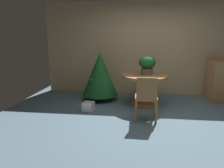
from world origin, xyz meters
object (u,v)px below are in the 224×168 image
at_px(round_dining_table, 144,84).
at_px(holiday_tree, 100,74).
at_px(gift_box_cream, 88,107).
at_px(wooden_cabinet, 218,81).
at_px(flower_vase, 147,64).
at_px(wooden_chair_near, 146,96).

bearing_deg(round_dining_table, holiday_tree, 164.79).
distance_m(gift_box_cream, wooden_cabinet, 3.40).
bearing_deg(holiday_tree, flower_vase, -11.25).
relative_size(round_dining_table, wooden_chair_near, 1.26).
bearing_deg(wooden_cabinet, holiday_tree, -173.77).
xyz_separation_m(flower_vase, gift_box_cream, (-1.30, -0.66, -0.89)).
bearing_deg(wooden_chair_near, holiday_tree, 130.55).
bearing_deg(round_dining_table, wooden_cabinet, 18.66).
bearing_deg(gift_box_cream, holiday_tree, 82.96).
distance_m(wooden_chair_near, gift_box_cream, 1.38).
distance_m(holiday_tree, wooden_cabinet, 3.06).
relative_size(wooden_chair_near, gift_box_cream, 3.25).
height_order(round_dining_table, flower_vase, flower_vase).
bearing_deg(holiday_tree, wooden_chair_near, -49.45).
xyz_separation_m(wooden_chair_near, wooden_cabinet, (1.90, 1.66, 0.01)).
distance_m(flower_vase, wooden_cabinet, 1.99).
distance_m(round_dining_table, holiday_tree, 1.19).
bearing_deg(wooden_cabinet, gift_box_cream, -158.69).
relative_size(round_dining_table, flower_vase, 2.52).
xyz_separation_m(round_dining_table, flower_vase, (0.05, 0.07, 0.48)).
xyz_separation_m(round_dining_table, gift_box_cream, (-1.25, -0.59, -0.42)).
relative_size(wooden_chair_near, holiday_tree, 0.71).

